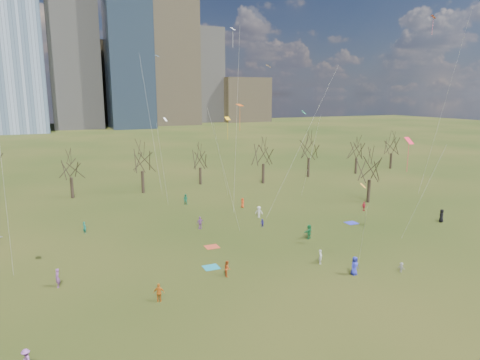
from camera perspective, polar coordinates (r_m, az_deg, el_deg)
name	(u,v)px	position (r m, az deg, el deg)	size (l,w,h in m)	color
ground	(286,266)	(46.03, 6.15, -11.32)	(500.00, 500.00, 0.00)	black
downtown_skyline	(84,53)	(248.96, -20.06, 15.64)	(212.50, 78.00, 118.00)	slate
bare_tree_row	(183,160)	(77.79, -7.57, 2.72)	(113.04, 29.80, 9.50)	black
blanket_teal	(211,267)	(45.50, -3.87, -11.53)	(1.60, 1.50, 0.03)	teal
blanket_navy	(351,223)	(62.09, 14.64, -5.55)	(1.60, 1.50, 0.03)	#272DB8
blanket_crimson	(212,247)	(51.16, -3.75, -8.88)	(1.60, 1.50, 0.03)	#B43D24
person_0	(355,266)	(44.82, 15.03, -10.99)	(0.93, 0.61, 1.90)	#2930B5
person_1	(320,257)	(46.84, 10.68, -10.02)	(0.57, 0.37, 1.56)	silver
person_2	(227,268)	(43.13, -1.70, -11.70)	(0.79, 0.61, 1.62)	#BA4B1A
person_3	(401,267)	(47.02, 20.71, -10.84)	(0.67, 0.38, 1.03)	slate
person_4	(159,293)	(38.88, -10.74, -14.55)	(0.99, 0.41, 1.69)	#CB6416
person_5	(309,232)	(54.26, 9.18, -6.80)	(1.69, 0.54, 1.83)	#197239
person_6	(442,216)	(66.58, 25.28, -4.33)	(0.91, 0.60, 1.87)	black
person_7	(57,278)	(44.22, -23.17, -11.93)	(0.66, 0.43, 1.81)	#82478E
person_8	(262,223)	(58.18, 2.99, -5.77)	(0.55, 0.43, 1.13)	#2C2398
person_9	(259,212)	(62.52, 2.54, -4.27)	(1.10, 0.63, 1.70)	silver
person_10	(364,206)	(68.76, 16.18, -3.38)	(0.84, 0.35, 1.44)	red
person_12	(242,203)	(67.86, 0.33, -3.06)	(0.76, 0.49, 1.55)	#CD4216
person_13	(84,227)	(59.15, -20.03, -5.97)	(0.56, 0.37, 1.54)	#186C5B
person_14	(185,199)	(70.32, -7.28, -2.57)	(0.84, 0.65, 1.72)	#19724C
person_15	(26,360)	(33.18, -26.61, -20.66)	(0.99, 0.57, 1.53)	#8C4C99
person_16	(200,223)	(57.56, -5.33, -5.70)	(0.99, 0.41, 1.69)	#8C4C99
kites_airborne	(263,134)	(53.77, 3.08, 6.16)	(61.80, 44.20, 30.16)	#E15712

